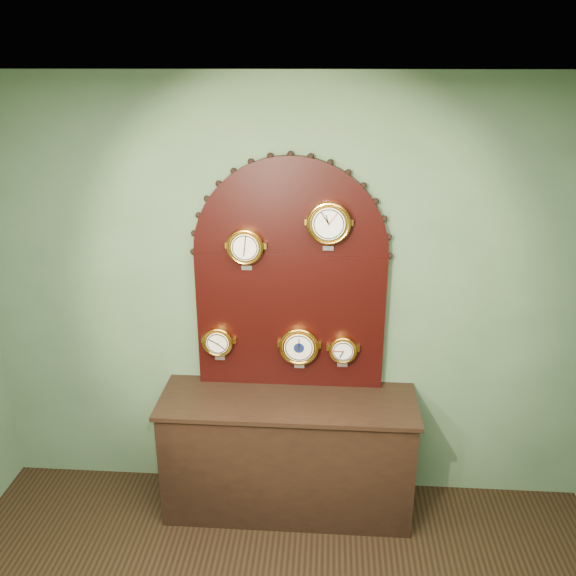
# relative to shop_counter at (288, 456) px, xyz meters

# --- Properties ---
(wall_back) EXTENTS (4.00, 0.00, 4.00)m
(wall_back) POSITION_rel_shop_counter_xyz_m (0.00, 0.27, 1.00)
(wall_back) COLOR #476343
(wall_back) RESTS_ON ground
(ceiling) EXTENTS (5.00, 5.00, 0.00)m
(ceiling) POSITION_rel_shop_counter_xyz_m (0.00, -2.23, 2.40)
(ceiling) COLOR white
(ceiling) RESTS_ON wall_back
(shop_counter) EXTENTS (1.60, 0.50, 0.80)m
(shop_counter) POSITION_rel_shop_counter_xyz_m (0.00, 0.00, 0.00)
(shop_counter) COLOR black
(shop_counter) RESTS_ON ground_plane
(display_board) EXTENTS (1.26, 0.06, 1.53)m
(display_board) POSITION_rel_shop_counter_xyz_m (0.00, 0.22, 1.23)
(display_board) COLOR black
(display_board) RESTS_ON shop_counter
(roman_clock) EXTENTS (0.22, 0.08, 0.27)m
(roman_clock) POSITION_rel_shop_counter_xyz_m (-0.27, 0.15, 1.39)
(roman_clock) COLOR gold
(roman_clock) RESTS_ON display_board
(arabic_clock) EXTENTS (0.26, 0.08, 0.31)m
(arabic_clock) POSITION_rel_shop_counter_xyz_m (0.23, 0.15, 1.55)
(arabic_clock) COLOR gold
(arabic_clock) RESTS_ON display_board
(hygrometer) EXTENTS (0.20, 0.08, 0.25)m
(hygrometer) POSITION_rel_shop_counter_xyz_m (-0.46, 0.15, 0.75)
(hygrometer) COLOR gold
(hygrometer) RESTS_ON display_board
(barometer) EXTENTS (0.25, 0.08, 0.30)m
(barometer) POSITION_rel_shop_counter_xyz_m (0.06, 0.15, 0.74)
(barometer) COLOR gold
(barometer) RESTS_ON display_board
(tide_clock) EXTENTS (0.18, 0.08, 0.23)m
(tide_clock) POSITION_rel_shop_counter_xyz_m (0.34, 0.15, 0.72)
(tide_clock) COLOR gold
(tide_clock) RESTS_ON display_board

